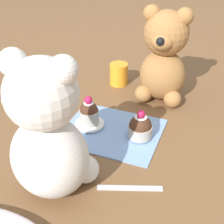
{
  "coord_description": "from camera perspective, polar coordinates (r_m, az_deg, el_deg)",
  "views": [
    {
      "loc": [
        -0.22,
        0.56,
        0.44
      ],
      "look_at": [
        0.0,
        0.0,
        0.06
      ],
      "focal_mm": 50.0,
      "sensor_mm": 36.0,
      "label": 1
    }
  ],
  "objects": [
    {
      "name": "knitted_placemat",
      "position": [
        0.75,
        0.0,
        -3.44
      ],
      "size": [
        0.23,
        0.19,
        0.01
      ],
      "primitive_type": "cube",
      "color": "#7A9ED1",
      "rests_on": "ground_plane"
    },
    {
      "name": "teddy_bear_tan",
      "position": [
        0.84,
        9.44,
        9.91
      ],
      "size": [
        0.13,
        0.13,
        0.25
      ],
      "rotation": [
        0.0,
        0.0,
        3.15
      ],
      "color": "#A3703D",
      "rests_on": "ground_plane"
    },
    {
      "name": "cupcake_near_cream_bear",
      "position": [
        0.71,
        5.08,
        -3.03
      ],
      "size": [
        0.06,
        0.06,
        0.07
      ],
      "color": "#B2ADA3",
      "rests_on": "knitted_placemat"
    },
    {
      "name": "cupcake_near_tan_bear",
      "position": [
        0.75,
        -4.07,
        0.01
      ],
      "size": [
        0.05,
        0.05,
        0.07
      ],
      "color": "#B2ADA3",
      "rests_on": "saucer_plate"
    },
    {
      "name": "ground_plane",
      "position": [
        0.75,
        0.0,
        -3.62
      ],
      "size": [
        4.0,
        4.0,
        0.0
      ],
      "primitive_type": "plane",
      "color": "brown"
    },
    {
      "name": "teaspoon",
      "position": [
        0.61,
        3.29,
        -13.64
      ],
      "size": [
        0.12,
        0.05,
        0.01
      ],
      "primitive_type": "cube",
      "rotation": [
        0.0,
        0.0,
        3.49
      ],
      "color": "silver",
      "rests_on": "ground_plane"
    },
    {
      "name": "teddy_bear_cream",
      "position": [
        0.54,
        -11.58,
        -3.89
      ],
      "size": [
        0.15,
        0.14,
        0.28
      ],
      "rotation": [
        0.0,
        0.0,
        0.04
      ],
      "color": "silver",
      "rests_on": "ground_plane"
    },
    {
      "name": "saucer_plate",
      "position": [
        0.77,
        -3.98,
        -1.96
      ],
      "size": [
        0.07,
        0.07,
        0.01
      ],
      "primitive_type": "cylinder",
      "color": "white",
      "rests_on": "knitted_placemat"
    },
    {
      "name": "juice_glass",
      "position": [
        0.95,
        1.25,
        6.95
      ],
      "size": [
        0.05,
        0.05,
        0.07
      ],
      "primitive_type": "cylinder",
      "color": "orange",
      "rests_on": "ground_plane"
    }
  ]
}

